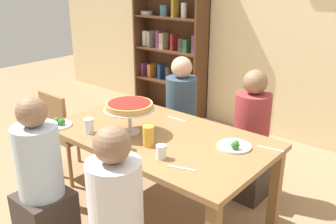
{
  "coord_description": "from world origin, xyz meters",
  "views": [
    {
      "loc": [
        1.67,
        -1.89,
        1.85
      ],
      "look_at": [
        0.0,
        0.1,
        0.89
      ],
      "focal_mm": 39.39,
      "sensor_mm": 36.0,
      "label": 1
    }
  ],
  "objects_px": {
    "water_glass_clear_spare": "(89,126)",
    "cutlery_fork_near": "(177,119)",
    "bookshelf": "(170,33)",
    "deep_dish_pizza_stand": "(129,107)",
    "dining_table": "(160,145)",
    "chair_head_west": "(66,131)",
    "beer_glass_amber_tall": "(148,136)",
    "diner_far_left": "(181,122)",
    "diner_far_right": "(250,145)",
    "salad_plate_near_diner": "(234,146)",
    "salad_plate_far_diner": "(58,123)",
    "water_glass_clear_far": "(161,152)",
    "water_glass_clear_near": "(121,141)",
    "cutlery_fork_far": "(182,168)",
    "cutlery_knife_near": "(270,149)",
    "diner_near_left": "(42,189)"
  },
  "relations": [
    {
      "from": "diner_near_left",
      "to": "salad_plate_far_diner",
      "type": "relative_size",
      "value": 5.62
    },
    {
      "from": "diner_far_right",
      "to": "beer_glass_amber_tall",
      "type": "xyz_separation_m",
      "value": [
        -0.3,
        -0.95,
        0.32
      ]
    },
    {
      "from": "salad_plate_far_diner",
      "to": "beer_glass_amber_tall",
      "type": "distance_m",
      "value": 0.81
    },
    {
      "from": "dining_table",
      "to": "diner_near_left",
      "type": "relative_size",
      "value": 1.44
    },
    {
      "from": "diner_far_left",
      "to": "beer_glass_amber_tall",
      "type": "distance_m",
      "value": 1.13
    },
    {
      "from": "diner_far_right",
      "to": "deep_dish_pizza_stand",
      "type": "height_order",
      "value": "diner_far_right"
    },
    {
      "from": "diner_far_left",
      "to": "cutlery_fork_far",
      "type": "distance_m",
      "value": 1.4
    },
    {
      "from": "cutlery_fork_far",
      "to": "deep_dish_pizza_stand",
      "type": "bearing_deg",
      "value": 145.16
    },
    {
      "from": "water_glass_clear_far",
      "to": "chair_head_west",
      "type": "bearing_deg",
      "value": 171.39
    },
    {
      "from": "dining_table",
      "to": "bookshelf",
      "type": "height_order",
      "value": "bookshelf"
    },
    {
      "from": "cutlery_fork_near",
      "to": "cutlery_fork_far",
      "type": "xyz_separation_m",
      "value": [
        0.55,
        -0.63,
        0.0
      ]
    },
    {
      "from": "chair_head_west",
      "to": "cutlery_fork_far",
      "type": "bearing_deg",
      "value": -8.36
    },
    {
      "from": "bookshelf",
      "to": "diner_near_left",
      "type": "bearing_deg",
      "value": -66.98
    },
    {
      "from": "beer_glass_amber_tall",
      "to": "water_glass_clear_spare",
      "type": "bearing_deg",
      "value": -165.72
    },
    {
      "from": "water_glass_clear_far",
      "to": "water_glass_clear_spare",
      "type": "distance_m",
      "value": 0.69
    },
    {
      "from": "deep_dish_pizza_stand",
      "to": "cutlery_knife_near",
      "type": "relative_size",
      "value": 2.11
    },
    {
      "from": "deep_dish_pizza_stand",
      "to": "water_glass_clear_near",
      "type": "bearing_deg",
      "value": -56.65
    },
    {
      "from": "diner_far_right",
      "to": "chair_head_west",
      "type": "relative_size",
      "value": 1.32
    },
    {
      "from": "chair_head_west",
      "to": "water_glass_clear_near",
      "type": "xyz_separation_m",
      "value": [
        1.08,
        -0.28,
        0.31
      ]
    },
    {
      "from": "diner_far_right",
      "to": "water_glass_clear_far",
      "type": "height_order",
      "value": "diner_far_right"
    },
    {
      "from": "beer_glass_amber_tall",
      "to": "water_glass_clear_spare",
      "type": "relative_size",
      "value": 1.28
    },
    {
      "from": "diner_far_right",
      "to": "deep_dish_pizza_stand",
      "type": "relative_size",
      "value": 3.03
    },
    {
      "from": "diner_far_right",
      "to": "cutlery_fork_near",
      "type": "relative_size",
      "value": 6.39
    },
    {
      "from": "salad_plate_far_diner",
      "to": "water_glass_clear_far",
      "type": "height_order",
      "value": "water_glass_clear_far"
    },
    {
      "from": "salad_plate_near_diner",
      "to": "chair_head_west",
      "type": "bearing_deg",
      "value": -171.98
    },
    {
      "from": "diner_far_right",
      "to": "water_glass_clear_near",
      "type": "distance_m",
      "value": 1.22
    },
    {
      "from": "water_glass_clear_near",
      "to": "water_glass_clear_far",
      "type": "height_order",
      "value": "water_glass_clear_near"
    },
    {
      "from": "bookshelf",
      "to": "deep_dish_pizza_stand",
      "type": "bearing_deg",
      "value": -57.1
    },
    {
      "from": "salad_plate_near_diner",
      "to": "diner_far_left",
      "type": "bearing_deg",
      "value": 146.96
    },
    {
      "from": "water_glass_clear_near",
      "to": "cutlery_fork_far",
      "type": "xyz_separation_m",
      "value": [
        0.49,
        0.05,
        -0.06
      ]
    },
    {
      "from": "bookshelf",
      "to": "cutlery_fork_near",
      "type": "height_order",
      "value": "bookshelf"
    },
    {
      "from": "chair_head_west",
      "to": "beer_glass_amber_tall",
      "type": "bearing_deg",
      "value": -5.84
    },
    {
      "from": "chair_head_west",
      "to": "cutlery_fork_near",
      "type": "distance_m",
      "value": 1.12
    },
    {
      "from": "dining_table",
      "to": "diner_far_right",
      "type": "distance_m",
      "value": 0.86
    },
    {
      "from": "salad_plate_near_diner",
      "to": "salad_plate_far_diner",
      "type": "xyz_separation_m",
      "value": [
        -1.26,
        -0.55,
        0.01
      ]
    },
    {
      "from": "salad_plate_far_diner",
      "to": "water_glass_clear_far",
      "type": "distance_m",
      "value": 0.99
    },
    {
      "from": "bookshelf",
      "to": "water_glass_clear_near",
      "type": "relative_size",
      "value": 18.71
    },
    {
      "from": "diner_near_left",
      "to": "cutlery_fork_far",
      "type": "relative_size",
      "value": 6.39
    },
    {
      "from": "dining_table",
      "to": "cutlery_fork_far",
      "type": "xyz_separation_m",
      "value": [
        0.45,
        -0.3,
        0.09
      ]
    },
    {
      "from": "salad_plate_far_diner",
      "to": "water_glass_clear_near",
      "type": "height_order",
      "value": "water_glass_clear_near"
    },
    {
      "from": "chair_head_west",
      "to": "cutlery_knife_near",
      "type": "distance_m",
      "value": 1.92
    },
    {
      "from": "salad_plate_near_diner",
      "to": "water_glass_clear_spare",
      "type": "distance_m",
      "value": 1.08
    },
    {
      "from": "salad_plate_near_diner",
      "to": "cutlery_fork_far",
      "type": "bearing_deg",
      "value": -101.83
    },
    {
      "from": "chair_head_west",
      "to": "diner_far_left",
      "type": "bearing_deg",
      "value": 50.02
    },
    {
      "from": "water_glass_clear_spare",
      "to": "cutlery_fork_near",
      "type": "relative_size",
      "value": 0.63
    },
    {
      "from": "deep_dish_pizza_stand",
      "to": "cutlery_fork_far",
      "type": "height_order",
      "value": "deep_dish_pizza_stand"
    },
    {
      "from": "water_glass_clear_spare",
      "to": "beer_glass_amber_tall",
      "type": "bearing_deg",
      "value": 14.28
    },
    {
      "from": "chair_head_west",
      "to": "water_glass_clear_far",
      "type": "height_order",
      "value": "chair_head_west"
    },
    {
      "from": "diner_far_right",
      "to": "chair_head_west",
      "type": "xyz_separation_m",
      "value": [
        -1.48,
        -0.83,
        -0.01
      ]
    },
    {
      "from": "diner_far_right",
      "to": "beer_glass_amber_tall",
      "type": "height_order",
      "value": "diner_far_right"
    }
  ]
}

